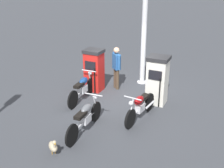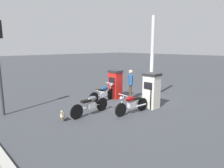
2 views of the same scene
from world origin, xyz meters
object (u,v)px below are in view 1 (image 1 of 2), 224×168
wandering_duck (53,146)px  motorcycle_extra (85,117)px  attendant_person (116,65)px  motorcycle_near_pump (83,88)px  canopy_support_pole (144,29)px  fuel_pump_far (157,80)px  fuel_pump_near (94,70)px  motorcycle_far_pump (140,106)px

wandering_duck → motorcycle_extra: bearing=173.3°
attendant_person → motorcycle_near_pump: bearing=-21.3°
attendant_person → canopy_support_pole: (-1.00, 0.68, 1.26)m
attendant_person → motorcycle_extra: bearing=10.6°
fuel_pump_far → canopy_support_pole: canopy_support_pole is taller
fuel_pump_far → wandering_duck: bearing=-18.6°
fuel_pump_near → canopy_support_pole: size_ratio=0.35×
wandering_duck → motorcycle_near_pump: bearing=-161.0°
attendant_person → wandering_duck: 4.62m
fuel_pump_far → attendant_person: 1.88m
wandering_duck → fuel_pump_far: bearing=161.4°
motorcycle_far_pump → wandering_duck: size_ratio=3.86×
motorcycle_far_pump → motorcycle_extra: size_ratio=0.93×
fuel_pump_far → motorcycle_extra: bearing=-23.7°
fuel_pump_near → motorcycle_extra: (2.72, 1.29, -0.34)m
motorcycle_near_pump → fuel_pump_near: bearing=-174.7°
fuel_pump_far → motorcycle_far_pump: bearing=-3.5°
fuel_pump_near → motorcycle_extra: size_ratio=0.78×
motorcycle_extra → attendant_person: 3.34m
fuel_pump_near → fuel_pump_far: 2.48m
motorcycle_far_pump → motorcycle_extra: 1.79m
fuel_pump_near → canopy_support_pole: 2.47m
motorcycle_near_pump → canopy_support_pole: canopy_support_pole is taller
fuel_pump_near → wandering_duck: size_ratio=3.25×
attendant_person → canopy_support_pole: 1.75m
motorcycle_near_pump → attendant_person: (-1.50, 0.59, 0.46)m
motorcycle_far_pump → motorcycle_extra: motorcycle_extra is taller
motorcycle_far_pump → fuel_pump_far: bearing=176.5°
motorcycle_near_pump → motorcycle_far_pump: (0.36, 2.31, -0.03)m
wandering_duck → motorcycle_far_pump: bearing=154.7°
motorcycle_near_pump → motorcycle_far_pump: 2.34m
fuel_pump_far → motorcycle_near_pump: size_ratio=0.86×
motorcycle_extra → wandering_duck: size_ratio=4.17×
motorcycle_far_pump → attendant_person: 2.58m
motorcycle_far_pump → fuel_pump_near: bearing=-119.0°
fuel_pump_near → canopy_support_pole: canopy_support_pole is taller
fuel_pump_near → motorcycle_far_pump: (1.33, 2.40, -0.37)m
motorcycle_far_pump → canopy_support_pole: (-2.86, -1.04, 1.75)m
fuel_pump_far → fuel_pump_near: bearing=-90.0°
fuel_pump_near → fuel_pump_far: size_ratio=0.95×
motorcycle_near_pump → canopy_support_pole: bearing=153.2°
fuel_pump_far → canopy_support_pole: size_ratio=0.37×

